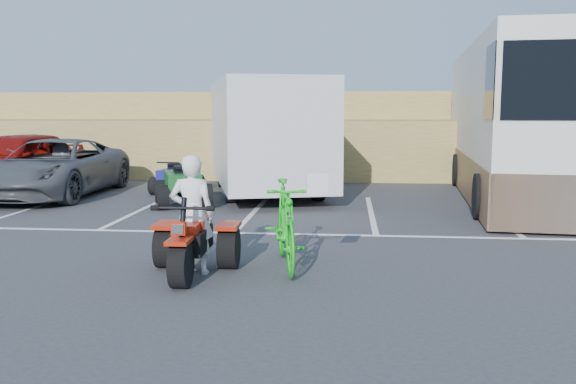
# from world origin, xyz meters

# --- Properties ---
(ground) EXTENTS (100.00, 100.00, 0.00)m
(ground) POSITION_xyz_m (0.00, 0.00, 0.00)
(ground) COLOR #343436
(ground) RESTS_ON ground
(parking_stripes) EXTENTS (28.00, 5.16, 0.01)m
(parking_stripes) POSITION_xyz_m (0.87, 4.07, 0.00)
(parking_stripes) COLOR white
(parking_stripes) RESTS_ON ground
(grass_embankment) EXTENTS (40.00, 8.50, 3.10)m
(grass_embankment) POSITION_xyz_m (0.00, 15.48, 1.42)
(grass_embankment) COLOR olive
(grass_embankment) RESTS_ON ground
(red_trike_atv) EXTENTS (1.30, 1.71, 1.08)m
(red_trike_atv) POSITION_xyz_m (-0.04, -0.69, 0.00)
(red_trike_atv) COLOR #AF1F0A
(red_trike_atv) RESTS_ON ground
(rider) EXTENTS (0.64, 0.43, 1.72)m
(rider) POSITION_xyz_m (-0.04, -0.54, 0.86)
(rider) COLOR white
(rider) RESTS_ON ground
(green_dirt_bike) EXTENTS (1.04, 2.24, 1.30)m
(green_dirt_bike) POSITION_xyz_m (1.24, -0.05, 0.65)
(green_dirt_bike) COLOR #14BF19
(green_dirt_bike) RESTS_ON ground
(grey_pickup) EXTENTS (2.71, 5.67, 1.56)m
(grey_pickup) POSITION_xyz_m (-5.87, 7.02, 0.78)
(grey_pickup) COLOR #474B4F
(grey_pickup) RESTS_ON ground
(red_car) EXTENTS (2.70, 5.38, 1.76)m
(red_car) POSITION_xyz_m (-7.51, 7.93, 0.88)
(red_car) COLOR maroon
(red_car) RESTS_ON ground
(cargo_trailer) EXTENTS (4.41, 7.21, 3.14)m
(cargo_trailer) POSITION_xyz_m (-0.15, 8.18, 1.70)
(cargo_trailer) COLOR silver
(cargo_trailer) RESTS_ON ground
(rv_motorhome) EXTENTS (3.83, 11.28, 3.98)m
(rv_motorhome) POSITION_xyz_m (6.71, 8.12, 1.73)
(rv_motorhome) COLOR silver
(rv_motorhome) RESTS_ON ground
(quad_atv_blue) EXTENTS (1.32, 1.62, 0.95)m
(quad_atv_blue) POSITION_xyz_m (-2.68, 7.89, 0.00)
(quad_atv_blue) COLOR navy
(quad_atv_blue) RESTS_ON ground
(quad_atv_green) EXTENTS (1.80, 2.05, 1.12)m
(quad_atv_green) POSITION_xyz_m (-1.90, 5.68, 0.00)
(quad_atv_green) COLOR #14571F
(quad_atv_green) RESTS_ON ground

